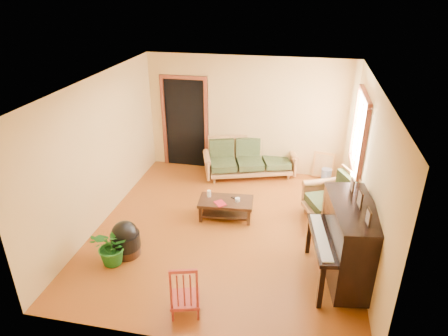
% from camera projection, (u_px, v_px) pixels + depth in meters
% --- Properties ---
extents(floor, '(5.00, 5.00, 0.00)m').
position_uv_depth(floor, '(226.00, 229.00, 7.11)').
color(floor, '#69310D').
rests_on(floor, ground).
extents(doorway, '(1.08, 0.16, 2.05)m').
position_uv_depth(doorway, '(185.00, 124.00, 9.12)').
color(doorway, black).
rests_on(doorway, floor).
extents(window, '(0.12, 1.36, 1.46)m').
position_uv_depth(window, '(360.00, 133.00, 7.21)').
color(window, white).
rests_on(window, right_wall).
extents(sofa, '(2.14, 1.40, 0.85)m').
position_uv_depth(sofa, '(250.00, 158.00, 8.85)').
color(sofa, '#9A6638').
rests_on(sofa, floor).
extents(coffee_table, '(1.02, 0.61, 0.36)m').
position_uv_depth(coffee_table, '(226.00, 209.00, 7.38)').
color(coffee_table, black).
rests_on(coffee_table, floor).
extents(armchair, '(1.19, 1.21, 0.93)m').
position_uv_depth(armchair, '(331.00, 198.00, 7.18)').
color(armchair, '#9A6638').
rests_on(armchair, floor).
extents(piano, '(1.02, 1.51, 1.24)m').
position_uv_depth(piano, '(349.00, 244.00, 5.67)').
color(piano, black).
rests_on(piano, floor).
extents(footstool, '(0.58, 0.58, 0.44)m').
position_uv_depth(footstool, '(126.00, 242.00, 6.37)').
color(footstool, black).
rests_on(footstool, floor).
extents(red_chair, '(0.48, 0.51, 0.82)m').
position_uv_depth(red_chair, '(185.00, 287.00, 5.18)').
color(red_chair, maroon).
rests_on(red_chair, floor).
extents(leaning_frame, '(0.47, 0.19, 0.61)m').
position_uv_depth(leaning_frame, '(323.00, 165.00, 8.81)').
color(leaning_frame, '#CF9145').
rests_on(leaning_frame, floor).
extents(ceramic_crock, '(0.23, 0.23, 0.28)m').
position_uv_depth(ceramic_crock, '(326.00, 175.00, 8.74)').
color(ceramic_crock, '#304F92').
rests_on(ceramic_crock, floor).
extents(potted_plant, '(0.68, 0.61, 0.66)m').
position_uv_depth(potted_plant, '(113.00, 246.00, 6.11)').
color(potted_plant, '#195919').
rests_on(potted_plant, floor).
extents(book, '(0.27, 0.28, 0.02)m').
position_uv_depth(book, '(216.00, 205.00, 7.14)').
color(book, maroon).
rests_on(book, coffee_table).
extents(candle, '(0.09, 0.09, 0.12)m').
position_uv_depth(candle, '(209.00, 193.00, 7.41)').
color(candle, white).
rests_on(candle, coffee_table).
extents(glass_jar, '(0.11, 0.11, 0.06)m').
position_uv_depth(glass_jar, '(238.00, 200.00, 7.27)').
color(glass_jar, white).
rests_on(glass_jar, coffee_table).
extents(remote, '(0.16, 0.11, 0.02)m').
position_uv_depth(remote, '(235.00, 198.00, 7.35)').
color(remote, black).
rests_on(remote, coffee_table).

